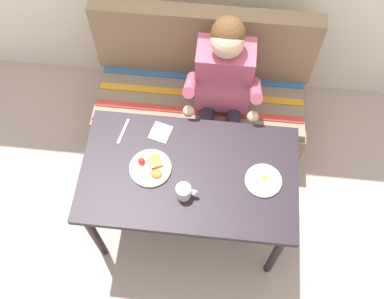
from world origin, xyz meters
The scene contains 9 objects.
ground_plane centered at (0.00, 0.00, 0.00)m, with size 8.00×8.00×0.00m, color #B09A8E.
table centered at (0.00, 0.00, 0.65)m, with size 1.20×0.70×0.73m.
couch centered at (0.00, 0.76, 0.33)m, with size 1.44×0.56×1.00m.
person centered at (0.14, 0.59, 0.74)m, with size 0.45×0.61×1.21m.
plate_breakfast centered at (-0.21, 0.00, 0.74)m, with size 0.23×0.23×0.05m.
plate_eggs centered at (0.41, -0.01, 0.74)m, with size 0.20×0.20×0.04m.
coffee_mug centered at (-0.01, -0.14, 0.78)m, with size 0.12×0.08×0.09m.
napkin centered at (-0.19, 0.24, 0.73)m, with size 0.11×0.12×0.01m, color silver.
fork centered at (-0.41, 0.22, 0.73)m, with size 0.01×0.17×0.01m, color silver.
Camera 1 is at (0.13, -1.07, 2.98)m, focal length 42.48 mm.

